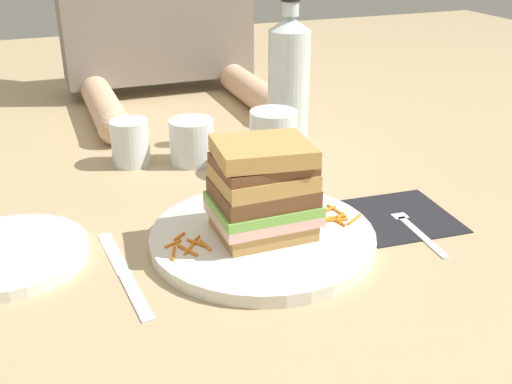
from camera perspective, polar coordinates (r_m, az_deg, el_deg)
The scene contains 27 objects.
ground_plane at distance 0.75m, azimuth 0.61°, elevation -4.83°, with size 3.00×3.00×0.00m, color tan.
main_plate at distance 0.75m, azimuth 0.83°, elevation -4.25°, with size 0.28×0.28×0.02m, color white.
sandwich at distance 0.72m, azimuth 0.79°, elevation 0.26°, with size 0.12×0.10×0.12m.
carrot_shred_0 at distance 0.73m, azimuth -7.20°, elevation -4.16°, with size 0.00×0.00×0.02m, color orange.
carrot_shred_1 at distance 0.71m, azimuth -4.80°, elevation -4.98°, with size 0.00×0.00×0.03m, color orange.
carrot_shred_2 at distance 0.73m, azimuth -5.69°, elevation -4.49°, with size 0.00×0.00×0.02m, color orange.
carrot_shred_3 at distance 0.72m, azimuth -7.83°, elevation -4.84°, with size 0.00×0.00×0.02m, color orange.
carrot_shred_4 at distance 0.70m, azimuth -7.76°, elevation -5.73°, with size 0.00×0.00×0.03m, color orange.
carrot_shred_5 at distance 0.71m, azimuth -6.21°, elevation -5.22°, with size 0.00×0.00×0.03m, color orange.
carrot_shred_6 at distance 0.72m, azimuth -5.66°, elevation -4.72°, with size 0.00×0.00×0.03m, color orange.
carrot_shred_7 at distance 0.70m, azimuth -6.47°, elevation -5.43°, with size 0.00×0.00×0.03m, color orange.
carrot_shred_8 at distance 0.77m, azimuth 7.41°, elevation -2.62°, with size 0.00×0.00×0.03m, color orange.
carrot_shred_9 at distance 0.78m, azimuth 9.25°, elevation -2.54°, with size 0.00×0.00×0.03m, color orange.
carrot_shred_10 at distance 0.78m, azimuth 7.58°, elevation -2.25°, with size 0.00×0.00×0.02m, color orange.
carrot_shred_11 at distance 0.77m, azimuth 6.68°, elevation -2.52°, with size 0.00×0.00×0.03m, color orange.
carrot_shred_12 at distance 0.78m, azimuth 7.94°, elevation -2.23°, with size 0.00×0.00×0.02m, color orange.
carrot_shred_13 at distance 0.80m, azimuth 6.93°, elevation -1.61°, with size 0.00×0.00×0.02m, color orange.
carrot_shred_14 at distance 0.77m, azimuth 7.91°, elevation -2.85°, with size 0.00×0.00×0.02m, color orange.
carrot_shred_15 at distance 0.80m, azimuth 7.39°, elevation -1.61°, with size 0.00×0.00×0.03m, color orange.
napkin_dark at distance 0.83m, azimuth 13.46°, elevation -2.28°, with size 0.14×0.14×0.00m, color black.
fork at distance 0.81m, azimuth 14.24°, elevation -2.77°, with size 0.03×0.17×0.00m.
knife at distance 0.70m, azimuth -12.21°, elevation -7.57°, with size 0.03×0.20×0.00m.
juice_glass at distance 0.94m, azimuth 1.63°, elevation 4.28°, with size 0.07×0.07×0.10m.
water_bottle at distance 1.04m, azimuth 3.10°, elevation 10.41°, with size 0.07×0.07×0.25m.
empty_tumbler_0 at distance 0.99m, azimuth -11.73°, elevation 4.58°, with size 0.06×0.06×0.07m, color silver.
empty_tumbler_1 at distance 0.98m, azimuth -6.04°, elevation 4.76°, with size 0.07×0.07×0.07m, color silver.
side_plate at distance 0.77m, azimuth -22.23°, elevation -5.49°, with size 0.18×0.18×0.01m, color white.
Camera 1 is at (-0.24, -0.60, 0.37)m, focal length 42.56 mm.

